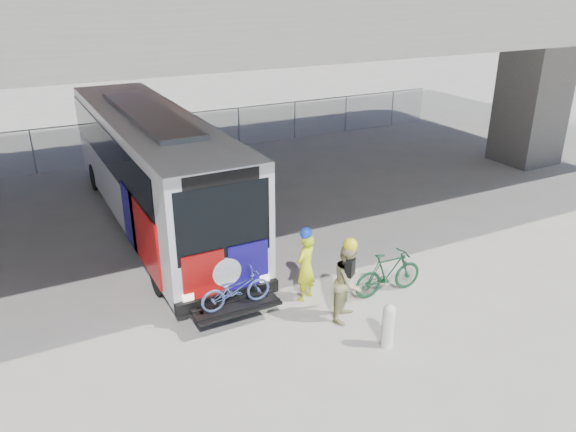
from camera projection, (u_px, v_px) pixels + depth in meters
ground at (278, 270)px, 15.29m from camera, size 160.00×160.00×0.00m
bus at (152, 161)px, 17.45m from camera, size 2.67×12.90×3.69m
overpass at (213, 9)px, 16.02m from camera, size 40.00×16.00×7.95m
chainlink_fence at (154, 126)px, 24.54m from camera, size 30.00×0.06×30.00m
brick_buildings at (60, 2)px, 53.08m from camera, size 54.00×22.00×12.00m
bollard at (388, 324)px, 11.92m from camera, size 0.27×0.27×1.02m
cyclist_hivis at (306, 265)px, 13.58m from camera, size 0.76×0.67×1.92m
cyclist_tan at (349, 281)px, 12.79m from camera, size 1.14×1.10×2.03m
bike_parked at (388, 273)px, 13.95m from camera, size 1.92×0.62×1.14m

